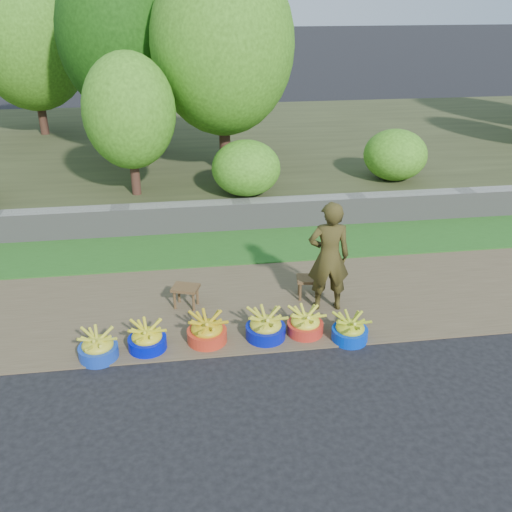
{
  "coord_description": "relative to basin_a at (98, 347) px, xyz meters",
  "views": [
    {
      "loc": [
        -1.13,
        -5.89,
        4.23
      ],
      "look_at": [
        -0.11,
        1.3,
        0.75
      ],
      "focal_mm": 40.0,
      "sensor_mm": 36.0,
      "label": 1
    }
  ],
  "objects": [
    {
      "name": "vendor_woman",
      "position": [
        3.1,
        0.78,
        0.66
      ],
      "size": [
        0.62,
        0.43,
        1.61
      ],
      "primitive_type": "imported",
      "rotation": [
        0.0,
        0.0,
        3.06
      ],
      "color": "black",
      "rests_on": "dirt_shoulder"
    },
    {
      "name": "basin_c",
      "position": [
        1.36,
        0.16,
        0.01
      ],
      "size": [
        0.52,
        0.52,
        0.39
      ],
      "color": "red",
      "rests_on": "ground"
    },
    {
      "name": "dirt_shoulder",
      "position": [
        2.24,
        1.05,
        -0.15
      ],
      "size": [
        80.0,
        2.5,
        0.02
      ],
      "primitive_type": "cube",
      "color": "brown",
      "rests_on": "ground"
    },
    {
      "name": "basin_a",
      "position": [
        0.0,
        0.0,
        0.0
      ],
      "size": [
        0.49,
        0.49,
        0.36
      ],
      "color": "#153BAD",
      "rests_on": "ground"
    },
    {
      "name": "basin_d",
      "position": [
        2.13,
        0.15,
        0.01
      ],
      "size": [
        0.52,
        0.52,
        0.39
      ],
      "color": "#0511A6",
      "rests_on": "ground"
    },
    {
      "name": "retaining_wall",
      "position": [
        2.24,
        3.9,
        0.11
      ],
      "size": [
        80.0,
        0.35,
        0.55
      ],
      "primitive_type": "cube",
      "color": "gray",
      "rests_on": "ground"
    },
    {
      "name": "basin_e",
      "position": [
        2.66,
        0.17,
        -0.0
      ],
      "size": [
        0.48,
        0.48,
        0.36
      ],
      "color": "red",
      "rests_on": "ground"
    },
    {
      "name": "earth_bank",
      "position": [
        2.24,
        8.8,
        0.09
      ],
      "size": [
        80.0,
        10.0,
        0.5
      ],
      "primitive_type": "cube",
      "color": "#3B4022",
      "rests_on": "ground"
    },
    {
      "name": "vegetation",
      "position": [
        2.82,
        7.39,
        2.51
      ],
      "size": [
        31.33,
        7.9,
        4.51
      ],
      "color": "#3F251B",
      "rests_on": "earth_bank"
    },
    {
      "name": "stool_right",
      "position": [
        2.93,
        1.09,
        0.12
      ],
      "size": [
        0.41,
        0.33,
        0.33
      ],
      "rotation": [
        0.0,
        0.0,
        -0.14
      ],
      "color": "brown",
      "rests_on": "dirt_shoulder"
    },
    {
      "name": "stool_left",
      "position": [
        1.12,
        1.08,
        0.11
      ],
      "size": [
        0.44,
        0.38,
        0.32
      ],
      "rotation": [
        0.0,
        0.0,
        -0.34
      ],
      "color": "brown",
      "rests_on": "dirt_shoulder"
    },
    {
      "name": "basin_f",
      "position": [
        3.21,
        -0.05,
        -0.01
      ],
      "size": [
        0.47,
        0.47,
        0.35
      ],
      "color": "#0234C7",
      "rests_on": "ground"
    },
    {
      "name": "grass_verge",
      "position": [
        2.24,
        3.05,
        -0.14
      ],
      "size": [
        80.0,
        1.5,
        0.04
      ],
      "primitive_type": "cube",
      "color": "#27601E",
      "rests_on": "ground"
    },
    {
      "name": "basin_b",
      "position": [
        0.6,
        0.1,
        -0.0
      ],
      "size": [
        0.49,
        0.49,
        0.36
      ],
      "color": "#000DC3",
      "rests_on": "ground"
    },
    {
      "name": "ground_plane",
      "position": [
        2.24,
        -0.2,
        -0.16
      ],
      "size": [
        120.0,
        120.0,
        0.0
      ],
      "primitive_type": "plane",
      "color": "black",
      "rests_on": "ground"
    }
  ]
}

